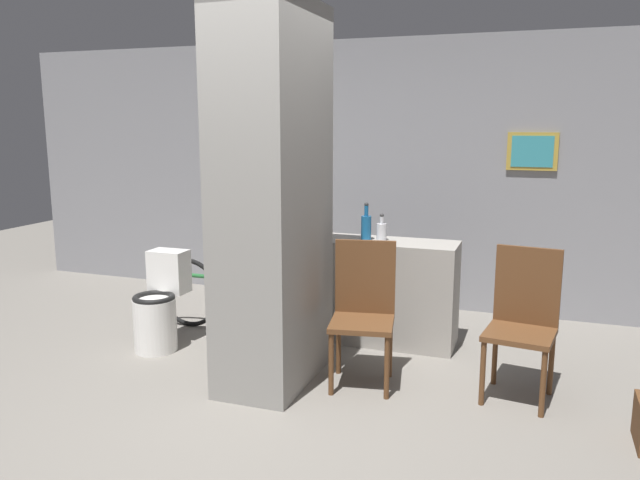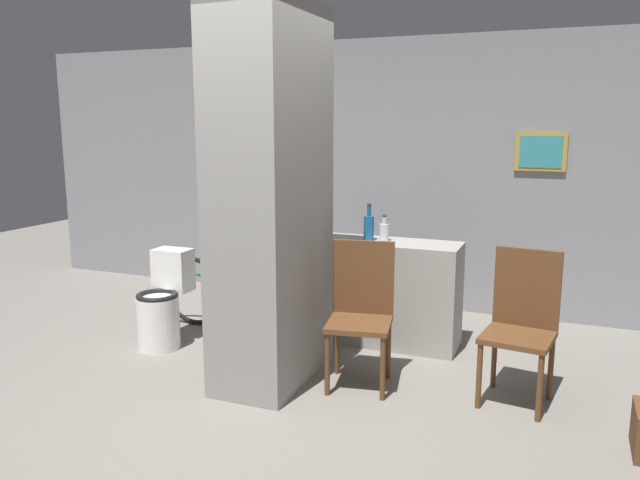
{
  "view_description": "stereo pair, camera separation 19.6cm",
  "coord_description": "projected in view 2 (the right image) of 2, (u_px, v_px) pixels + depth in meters",
  "views": [
    {
      "loc": [
        1.59,
        -3.39,
        1.81
      ],
      "look_at": [
        0.07,
        0.89,
        0.95
      ],
      "focal_mm": 35.0,
      "sensor_mm": 36.0,
      "label": 1
    },
    {
      "loc": [
        1.77,
        -3.32,
        1.81
      ],
      "look_at": [
        0.07,
        0.89,
        0.95
      ],
      "focal_mm": 35.0,
      "sensor_mm": 36.0,
      "label": 2
    }
  ],
  "objects": [
    {
      "name": "pillar_center",
      "position": [
        271.0,
        198.0,
        4.26
      ],
      "size": [
        0.57,
        0.98,
        2.6
      ],
      "color": "gray",
      "rests_on": "ground_plane"
    },
    {
      "name": "bicycle",
      "position": [
        248.0,
        296.0,
        5.41
      ],
      "size": [
        1.72,
        0.42,
        0.68
      ],
      "color": "black",
      "rests_on": "ground_plane"
    },
    {
      "name": "ground_plane",
      "position": [
        258.0,
        408.0,
        4.01
      ],
      "size": [
        14.0,
        14.0,
        0.0
      ],
      "primitive_type": "plane",
      "color": "slate"
    },
    {
      "name": "toilet",
      "position": [
        163.0,
        306.0,
        5.08
      ],
      "size": [
        0.34,
        0.5,
        0.78
      ],
      "color": "white",
      "rests_on": "ground_plane"
    },
    {
      "name": "bottle_short",
      "position": [
        384.0,
        231.0,
        5.06
      ],
      "size": [
        0.08,
        0.08,
        0.22
      ],
      "color": "silver",
      "rests_on": "counter_shelf"
    },
    {
      "name": "bottle_tall",
      "position": [
        369.0,
        227.0,
        5.08
      ],
      "size": [
        0.08,
        0.08,
        0.31
      ],
      "color": "#19598C",
      "rests_on": "counter_shelf"
    },
    {
      "name": "wall_back",
      "position": [
        379.0,
        174.0,
        6.17
      ],
      "size": [
        8.0,
        0.09,
        2.6
      ],
      "color": "gray",
      "rests_on": "ground_plane"
    },
    {
      "name": "chair_by_doorway",
      "position": [
        521.0,
        320.0,
        4.06
      ],
      "size": [
        0.48,
        0.48,
        1.0
      ],
      "rotation": [
        0.0,
        0.0,
        -0.14
      ],
      "color": "brown",
      "rests_on": "ground_plane"
    },
    {
      "name": "chair_near_pillar",
      "position": [
        361.0,
        308.0,
        4.33
      ],
      "size": [
        0.49,
        0.49,
        1.0
      ],
      "rotation": [
        0.0,
        0.0,
        0.18
      ],
      "color": "brown",
      "rests_on": "ground_plane"
    },
    {
      "name": "counter_shelf",
      "position": [
        370.0,
        291.0,
        5.18
      ],
      "size": [
        1.48,
        0.44,
        0.86
      ],
      "color": "gray",
      "rests_on": "ground_plane"
    }
  ]
}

